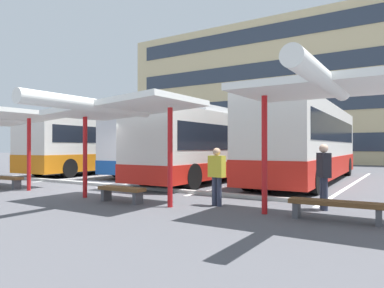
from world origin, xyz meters
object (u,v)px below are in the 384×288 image
waiting_shelter_3 (333,88)px  coach_bus_2 (219,147)px  waiting_shelter_2 (118,110)px  coach_bus_3 (308,144)px  bench_2 (4,179)px  waiting_passenger_1 (217,173)px  coach_bus_0 (106,146)px  waiting_passenger_0 (324,172)px  bench_4 (336,206)px  bench_3 (122,191)px  coach_bus_1 (174,147)px

waiting_shelter_3 → coach_bus_2: bearing=131.7°
waiting_shelter_2 → waiting_shelter_3: size_ratio=1.01×
coach_bus_3 → bench_2: 13.20m
waiting_shelter_2 → waiting_passenger_1: (2.66, 1.12, -1.79)m
bench_2 → coach_bus_2: bearing=54.4°
coach_bus_0 → waiting_shelter_3: 17.49m
bench_2 → waiting_passenger_0: bearing=8.1°
coach_bus_0 → bench_2: bearing=-70.0°
waiting_passenger_0 → waiting_passenger_1: bearing=-161.5°
waiting_shelter_3 → bench_4: size_ratio=2.30×
coach_bus_3 → bench_4: bearing=-72.5°
coach_bus_3 → waiting_shelter_2: size_ratio=2.68×
bench_4 → coach_bus_3: bearing=107.5°
coach_bus_0 → coach_bus_2: (8.57, -0.72, -0.07)m
coach_bus_0 → waiting_passenger_0: (14.82, -6.75, -0.68)m
waiting_passenger_0 → bench_2: bearing=-171.9°
bench_4 → waiting_passenger_0: 1.53m
coach_bus_3 → bench_2: coach_bus_3 is taller
coach_bus_3 → waiting_shelter_2: (-3.09, -9.36, 0.95)m
bench_2 → bench_3: bearing=-1.6°
coach_bus_0 → waiting_shelter_2: (9.51, -8.77, 1.04)m
coach_bus_3 → bench_4: size_ratio=6.23×
coach_bus_0 → bench_4: size_ratio=5.86×
waiting_shelter_3 → bench_3: bearing=-177.2°
coach_bus_3 → bench_4: (2.73, -8.64, -1.42)m
coach_bus_0 → waiting_shelter_3: coach_bus_0 is taller
waiting_passenger_1 → waiting_shelter_2: bearing=-157.1°
coach_bus_0 → bench_2: (3.07, -8.42, -1.34)m
coach_bus_2 → waiting_passenger_0: 8.71m
coach_bus_0 → coach_bus_1: coach_bus_0 is taller
waiting_shelter_2 → waiting_passenger_0: 5.93m
waiting_shelter_2 → bench_3: 2.39m
coach_bus_0 → waiting_passenger_0: 16.31m
coach_bus_2 → bench_2: size_ratio=6.81×
bench_3 → waiting_passenger_1: waiting_passenger_1 is taller
waiting_shelter_3 → waiting_passenger_1: 3.79m
bench_4 → waiting_passenger_1: 3.24m
waiting_shelter_2 → waiting_passenger_0: waiting_shelter_2 is taller
bench_3 → bench_4: 5.85m
waiting_shelter_2 → coach_bus_3: bearing=71.7°
coach_bus_0 → waiting_passenger_1: coach_bus_0 is taller
waiting_shelter_2 → waiting_passenger_0: size_ratio=2.73×
bench_3 → waiting_shelter_3: 6.36m
coach_bus_1 → coach_bus_2: bearing=-26.6°
waiting_shelter_2 → waiting_shelter_3: waiting_shelter_3 is taller
coach_bus_0 → coach_bus_1: bearing=17.6°
coach_bus_0 → coach_bus_1: (4.37, 1.39, -0.04)m
bench_3 → waiting_passenger_1: (2.66, 0.96, 0.59)m
coach_bus_0 → bench_4: coach_bus_0 is taller
waiting_shelter_2 → bench_3: (0.00, 0.16, -2.38)m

